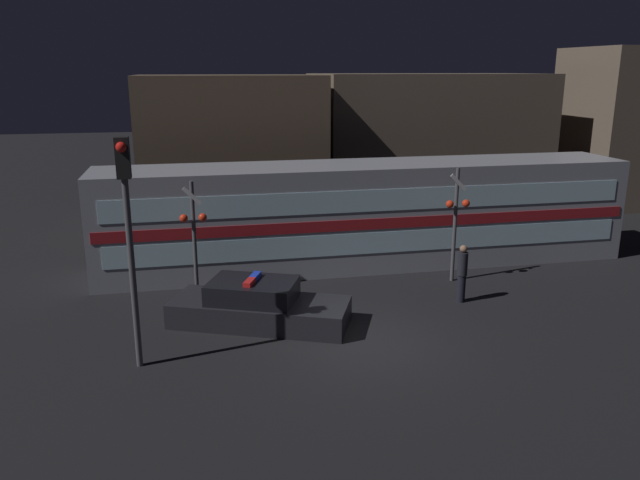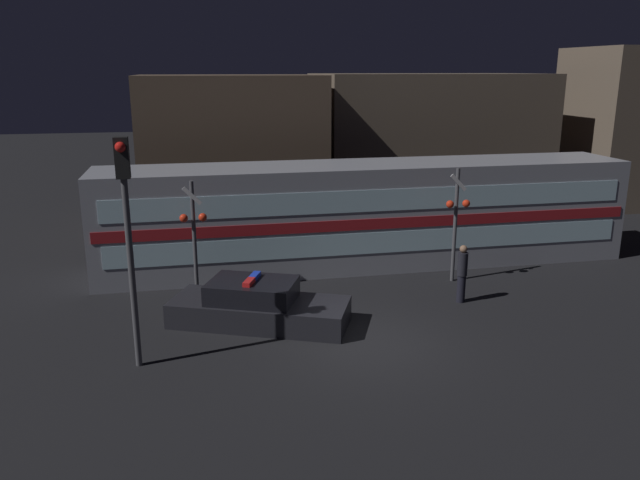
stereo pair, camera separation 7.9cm
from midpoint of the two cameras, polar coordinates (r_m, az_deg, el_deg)
ground_plane at (r=16.26m, az=4.35°, el=-9.34°), size 120.00×120.00×0.00m
train at (r=22.19m, az=4.40°, el=2.34°), size 18.66×2.87×3.62m
police_car at (r=17.26m, az=-5.58°, el=-6.08°), size 5.15×3.54×1.35m
pedestrian at (r=19.10m, az=12.98°, el=-2.96°), size 0.30×0.30×1.77m
crossing_signal_near at (r=20.60m, az=12.45°, el=2.07°), size 0.81×0.32×3.77m
crossing_signal_far at (r=19.07m, az=-11.33°, el=0.82°), size 0.81×0.32×3.61m
traffic_light_corner at (r=14.48m, az=-17.08°, el=1.83°), size 0.30×0.46×5.38m
building_left at (r=28.27m, az=-8.07°, el=8.05°), size 7.77×6.08×6.56m
building_center at (r=32.33m, az=9.76°, el=8.90°), size 11.03×6.27×6.60m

